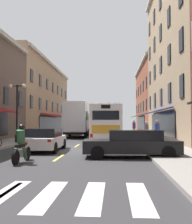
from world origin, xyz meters
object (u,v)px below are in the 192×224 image
Objects in this scene: sedan_near at (45,139)px; pedestrian_far at (157,132)px; pedestrian_rear at (146,131)px; street_lamp_twin at (17,110)px; transit_bus at (107,122)px; box_truck at (77,120)px; sedan_mid at (132,143)px; motorcycle_rider at (22,146)px; pedestrian_mid at (134,128)px.

sedan_near is 7.76m from pedestrian_far.
street_lamp_twin reaches higher than pedestrian_rear.
box_truck reaches higher than transit_bus.
box_truck is at bearing 89.95° from sedan_near.
sedan_mid is (1.60, -12.39, -1.02)m from transit_bus.
motorcycle_rider reaches higher than sedan_mid.
sedan_near is at bearing -90.05° from box_truck.
sedan_mid is 2.90× the size of pedestrian_rear.
box_truck is 9.88m from street_lamp_twin.
pedestrian_mid is at bearing 85.31° from sedan_mid.
transit_bus is 12.53m from sedan_mid.
pedestrian_far is 2.89m from pedestrian_rear.
pedestrian_far is at bearing -133.02° from pedestrian_rear.
sedan_mid is 11.31m from street_lamp_twin.
motorcycle_rider reaches higher than sedan_near.
street_lamp_twin is (-3.64, 9.11, 2.01)m from motorcycle_rider.
pedestrian_mid is 10.77m from pedestrian_far.
sedan_near is at bearing 153.36° from sedan_mid.
pedestrian_mid is at bearing 52.16° from transit_bus.
pedestrian_far is at bearing -56.60° from box_truck.
pedestrian_rear is at bearing -51.06° from transit_bus.
transit_bus is at bearing -11.11° from pedestrian_mid.
sedan_near is at bearing 169.11° from pedestrian_rear.
sedan_near is at bearing 92.12° from motorcycle_rider.
motorcycle_rider is at bearing 7.76° from pedestrian_mid.
pedestrian_far reaches higher than motorcycle_rider.
street_lamp_twin is (-10.28, -1.16, 1.73)m from pedestrian_rear.
pedestrian_mid is (2.92, 3.76, -0.65)m from transit_bus.
pedestrian_rear is at bearing 6.46° from street_lamp_twin.
box_truck is at bearing 131.42° from transit_bus.
sedan_mid is 16.21m from pedestrian_mid.
transit_bus reaches higher than sedan_near.
motorcycle_rider is 12.24m from pedestrian_rear.
pedestrian_far is (7.19, -10.91, -0.91)m from box_truck.
motorcycle_rider is at bearing -58.10° from pedestrian_far.
transit_bus is at bearing -48.58° from box_truck.
pedestrian_far reaches higher than sedan_mid.
box_truck is 4.24× the size of pedestrian_rear.
transit_bus is 8.79m from street_lamp_twin.
pedestrian_rear is at bearing 40.03° from sedan_near.
sedan_near is at bearing -109.51° from transit_bus.
box_truck is 17.14m from sedan_mid.
transit_bus is at bearing 37.18° from street_lamp_twin.
sedan_near is 2.61× the size of pedestrian_rear.
transit_bus is 6.26× the size of pedestrian_far.
sedan_near is 2.43× the size of pedestrian_far.
pedestrian_far is at bearing -9.03° from street_lamp_twin.
street_lamp_twin is at bearing 140.30° from sedan_mid.
motorcycle_rider is at bearing -157.80° from sedan_mid.
sedan_mid is (5.07, -16.32, -1.27)m from box_truck.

